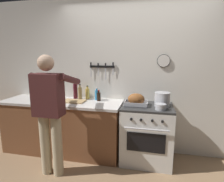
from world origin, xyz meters
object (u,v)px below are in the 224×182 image
at_px(stock_pot, 162,99).
at_px(bottle_cooking_oil, 87,93).
at_px(bottle_soy_sauce, 99,96).
at_px(roasting_pan, 136,100).
at_px(bottle_wine_red, 75,91).
at_px(bottle_dish_soap, 97,95).
at_px(bottle_vinegar, 80,93).
at_px(cutting_board, 74,101).
at_px(stove, 146,133).
at_px(bottle_olive_oil, 53,92).
at_px(saucepan, 161,107).
at_px(person_cook, 50,108).

xyz_separation_m(stock_pot, bottle_cooking_oil, (-1.25, 0.21, -0.01)).
bearing_deg(bottle_soy_sauce, roasting_pan, -13.15).
bearing_deg(bottle_wine_red, bottle_dish_soap, -3.58).
xyz_separation_m(bottle_wine_red, bottle_vinegar, (0.12, -0.08, -0.03)).
bearing_deg(bottle_dish_soap, bottle_soy_sauce, -48.66).
height_order(cutting_board, bottle_soy_sauce, bottle_soy_sauce).
relative_size(stock_pot, bottle_soy_sauce, 1.21).
relative_size(roasting_pan, bottle_wine_red, 1.06).
relative_size(stock_pot, bottle_wine_red, 0.67).
relative_size(roasting_pan, bottle_soy_sauce, 1.90).
height_order(stove, bottle_dish_soap, bottle_dish_soap).
bearing_deg(bottle_olive_oil, bottle_soy_sauce, 4.84).
distance_m(roasting_pan, bottle_olive_oil, 1.43).
xyz_separation_m(stove, bottle_dish_soap, (-0.86, 0.19, 0.54)).
relative_size(saucepan, bottle_cooking_oil, 0.64).
relative_size(saucepan, bottle_soy_sauce, 0.81).
height_order(saucepan, cutting_board, saucepan).
height_order(cutting_board, bottle_olive_oil, bottle_olive_oil).
bearing_deg(stove, bottle_dish_soap, 167.34).
xyz_separation_m(stock_pot, bottle_wine_red, (-1.47, 0.20, 0.03)).
distance_m(roasting_pan, bottle_dish_soap, 0.72).
xyz_separation_m(cutting_board, bottle_cooking_oil, (0.15, 0.24, 0.09)).
bearing_deg(person_cook, cutting_board, -16.78).
bearing_deg(person_cook, stock_pot, -75.90).
bearing_deg(person_cook, bottle_wine_red, -9.51).
distance_m(cutting_board, bottle_vinegar, 0.20).
height_order(person_cook, bottle_olive_oil, person_cook).
bearing_deg(stock_pot, bottle_vinegar, 174.78).
xyz_separation_m(person_cook, bottle_cooking_oil, (0.24, 0.83, 0.05)).
bearing_deg(bottle_dish_soap, bottle_wine_red, 176.42).
xyz_separation_m(bottle_soy_sauce, bottle_dish_soap, (-0.05, 0.06, 0.01)).
height_order(bottle_vinegar, bottle_dish_soap, bottle_vinegar).
xyz_separation_m(stove, bottle_vinegar, (-1.14, 0.14, 0.56)).
bearing_deg(stove, bottle_wine_red, 170.18).
bearing_deg(bottle_vinegar, stock_pot, -5.22).
xyz_separation_m(cutting_board, bottle_olive_oil, (-0.41, 0.08, 0.11)).
xyz_separation_m(bottle_cooking_oil, bottle_soy_sauce, (0.23, -0.09, -0.02)).
height_order(roasting_pan, bottle_vinegar, bottle_vinegar).
bearing_deg(stove, bottle_cooking_oil, 167.82).
bearing_deg(cutting_board, bottle_wine_red, 106.69).
relative_size(stock_pot, bottle_vinegar, 0.83).
relative_size(bottle_soy_sauce, bottle_dish_soap, 0.87).
relative_size(bottle_cooking_oil, bottle_olive_oil, 0.80).
height_order(person_cook, roasting_pan, person_cook).
bearing_deg(roasting_pan, stock_pot, 5.08).
xyz_separation_m(person_cook, saucepan, (1.46, 0.42, -0.01)).
relative_size(saucepan, bottle_olive_oil, 0.51).
bearing_deg(person_cook, saucepan, -82.40).
distance_m(bottle_wine_red, bottle_cooking_oil, 0.23).
distance_m(stove, stock_pot, 0.59).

